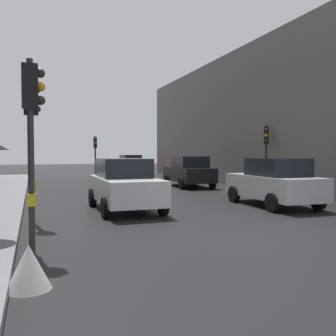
# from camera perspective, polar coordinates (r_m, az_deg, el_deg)

# --- Properties ---
(ground_plane) EXTENTS (120.00, 120.00, 0.00)m
(ground_plane) POSITION_cam_1_polar(r_m,az_deg,el_deg) (9.68, 15.82, -9.46)
(ground_plane) COLOR black
(building_facade_right) EXTENTS (12.00, 29.43, 8.07)m
(building_facade_right) POSITION_cam_1_polar(r_m,az_deg,el_deg) (27.00, 20.70, 6.55)
(building_facade_right) COLOR slate
(building_facade_right) RESTS_ON ground
(traffic_light_near_left) EXTENTS (0.43, 0.24, 3.74)m
(traffic_light_near_left) POSITION_cam_1_polar(r_m,az_deg,el_deg) (7.79, -19.71, 6.76)
(traffic_light_near_left) COLOR #2D2D2D
(traffic_light_near_left) RESTS_ON ground
(traffic_light_mid_street) EXTENTS (0.37, 0.44, 3.35)m
(traffic_light_mid_street) POSITION_cam_1_polar(r_m,az_deg,el_deg) (19.76, 14.48, 3.24)
(traffic_light_mid_street) COLOR #2D2D2D
(traffic_light_mid_street) RESTS_ON ground
(traffic_light_near_right) EXTENTS (0.44, 0.37, 3.92)m
(traffic_light_near_right) POSITION_cam_1_polar(r_m,az_deg,el_deg) (11.07, -19.67, 6.01)
(traffic_light_near_right) COLOR #2D2D2D
(traffic_light_near_right) RESTS_ON ground
(traffic_light_far_median) EXTENTS (0.25, 0.43, 3.29)m
(traffic_light_far_median) POSITION_cam_1_polar(r_m,az_deg,el_deg) (31.16, -10.82, 2.82)
(traffic_light_far_median) COLOR #2D2D2D
(traffic_light_far_median) RESTS_ON ground
(car_white_compact) EXTENTS (2.02, 4.20, 1.76)m
(car_white_compact) POSITION_cam_1_polar(r_m,az_deg,el_deg) (13.04, -6.50, -2.48)
(car_white_compact) COLOR silver
(car_white_compact) RESTS_ON ground
(car_red_sedan) EXTENTS (2.15, 4.27, 1.76)m
(car_red_sedan) POSITION_cam_1_polar(r_m,az_deg,el_deg) (35.69, -5.70, 0.54)
(car_red_sedan) COLOR red
(car_red_sedan) RESTS_ON ground
(car_silver_hatchback) EXTENTS (2.12, 4.25, 1.76)m
(car_silver_hatchback) POSITION_cam_1_polar(r_m,az_deg,el_deg) (14.51, 15.60, -2.07)
(car_silver_hatchback) COLOR #BCBCC1
(car_silver_hatchback) RESTS_ON ground
(car_dark_suv) EXTENTS (2.14, 4.26, 1.76)m
(car_dark_suv) POSITION_cam_1_polar(r_m,az_deg,el_deg) (21.91, 3.15, -0.54)
(car_dark_suv) COLOR black
(car_dark_suv) RESTS_ON ground
(warning_sign_triangle) EXTENTS (0.64, 0.64, 0.65)m
(warning_sign_triangle) POSITION_cam_1_polar(r_m,az_deg,el_deg) (5.96, -20.12, -13.75)
(warning_sign_triangle) COLOR silver
(warning_sign_triangle) RESTS_ON ground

